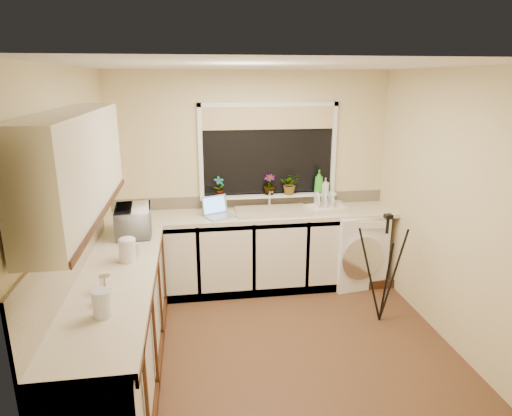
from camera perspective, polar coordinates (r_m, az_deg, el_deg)
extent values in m
plane|color=brown|center=(4.28, 2.28, -17.03)|extent=(3.20, 3.20, 0.00)
plane|color=white|center=(3.58, 2.74, 17.88)|extent=(3.20, 3.20, 0.00)
plane|color=beige|center=(5.18, -0.65, 3.76)|extent=(3.20, 0.00, 3.20)
plane|color=beige|center=(2.40, 9.40, -11.89)|extent=(3.20, 0.00, 3.20)
plane|color=beige|center=(3.79, -21.99, -2.18)|extent=(0.00, 3.00, 3.00)
plane|color=beige|center=(4.34, 23.73, -0.15)|extent=(0.00, 3.00, 3.00)
cube|color=silver|center=(5.10, -3.80, -5.86)|extent=(2.55, 0.60, 0.86)
cube|color=silver|center=(3.79, -17.14, -14.96)|extent=(0.54, 2.40, 0.86)
cube|color=beige|center=(4.98, -0.17, -0.86)|extent=(3.20, 0.60, 0.04)
cube|color=beige|center=(3.58, -17.75, -8.77)|extent=(0.60, 2.40, 0.04)
cube|color=silver|center=(3.20, -22.06, 5.19)|extent=(0.28, 1.90, 0.70)
cube|color=beige|center=(3.55, -22.69, -5.22)|extent=(0.02, 2.40, 0.45)
cube|color=beige|center=(5.23, -0.63, 1.00)|extent=(3.20, 0.02, 0.14)
cube|color=black|center=(5.13, 1.59, 7.34)|extent=(1.50, 0.02, 1.00)
cube|color=tan|center=(5.06, 1.67, 11.49)|extent=(1.50, 0.02, 0.25)
cube|color=white|center=(5.19, 1.65, 1.61)|extent=(1.60, 0.14, 0.03)
cube|color=tan|center=(5.00, 2.10, -0.40)|extent=(0.82, 0.46, 0.03)
cylinder|color=silver|center=(5.14, 1.74, 1.31)|extent=(0.03, 0.03, 0.24)
cube|color=white|center=(5.40, 12.30, -4.87)|extent=(0.70, 0.68, 0.87)
cube|color=#9F9FA6|center=(4.83, -4.61, -1.12)|extent=(0.35, 0.31, 0.02)
cube|color=#5DABFF|center=(4.91, -5.34, 0.45)|extent=(0.29, 0.17, 0.20)
cylinder|color=silver|center=(3.81, -16.18, -5.27)|extent=(0.14, 0.14, 0.19)
cube|color=silver|center=(5.09, 8.91, -0.07)|extent=(0.47, 0.40, 0.06)
cylinder|color=silver|center=(3.02, -19.18, -11.51)|extent=(0.12, 0.12, 0.18)
cylinder|color=white|center=(3.36, -18.82, -9.15)|extent=(0.08, 0.08, 0.11)
imported|color=silver|center=(4.43, -15.47, -1.58)|extent=(0.37, 0.51, 0.27)
imported|color=#999999|center=(5.08, -4.74, 2.78)|extent=(0.14, 0.12, 0.23)
imported|color=#999999|center=(5.14, 1.71, 3.03)|extent=(0.16, 0.16, 0.24)
imported|color=#999999|center=(5.17, 4.43, 3.10)|extent=(0.26, 0.24, 0.25)
imported|color=green|center=(5.26, 8.09, 3.37)|extent=(0.13, 0.13, 0.27)
imported|color=#999999|center=(5.28, 8.91, 2.87)|extent=(0.11, 0.11, 0.18)
imported|color=beige|center=(5.21, 10.45, 0.38)|extent=(0.12, 0.12, 0.09)
imported|color=beige|center=(3.21, -18.74, -10.67)|extent=(0.12, 0.12, 0.09)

